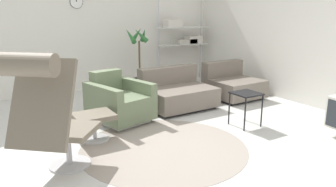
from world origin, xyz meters
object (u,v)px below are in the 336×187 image
(armchair_red, at_px, (119,103))
(ottoman, at_px, (94,120))
(shelf_unit, at_px, (184,35))
(lounge_chair, at_px, (48,106))
(side_table, at_px, (246,97))
(couch_second, at_px, (232,85))
(potted_plant, at_px, (139,69))
(couch_low, at_px, (177,94))

(armchair_red, bearing_deg, ottoman, 30.43)
(shelf_unit, bearing_deg, lounge_chair, -138.39)
(side_table, bearing_deg, ottoman, 163.95)
(couch_second, bearing_deg, armchair_red, 2.27)
(couch_second, bearing_deg, potted_plant, -48.74)
(ottoman, relative_size, side_table, 1.01)
(couch_low, xyz_separation_m, shelf_unit, (1.26, 1.71, 0.83))
(armchair_red, xyz_separation_m, side_table, (1.47, -1.13, 0.14))
(ottoman, xyz_separation_m, side_table, (2.03, -0.58, 0.16))
(lounge_chair, distance_m, shelf_unit, 4.86)
(couch_second, xyz_separation_m, side_table, (-0.90, -1.29, 0.18))
(side_table, relative_size, shelf_unit, 0.26)
(side_table, bearing_deg, shelf_unit, 73.08)
(ottoman, xyz_separation_m, armchair_red, (0.57, 0.55, 0.02))
(ottoman, bearing_deg, armchair_red, 44.15)
(couch_second, bearing_deg, couch_low, -1.09)
(shelf_unit, bearing_deg, side_table, -106.92)
(ottoman, height_order, side_table, side_table)
(armchair_red, distance_m, couch_low, 1.13)
(couch_low, distance_m, potted_plant, 1.41)
(potted_plant, bearing_deg, shelf_unit, 13.95)
(side_table, distance_m, potted_plant, 2.70)
(lounge_chair, relative_size, couch_low, 1.13)
(armchair_red, relative_size, shelf_unit, 0.55)
(couch_second, distance_m, side_table, 1.58)
(side_table, height_order, shelf_unit, shelf_unit)
(shelf_unit, bearing_deg, couch_second, -90.38)
(lounge_chair, height_order, couch_low, lounge_chair)
(ottoman, xyz_separation_m, couch_second, (2.93, 0.71, -0.02))
(couch_second, distance_m, shelf_unit, 1.89)
(side_table, bearing_deg, couch_low, 105.16)
(ottoman, height_order, couch_second, couch_second)
(couch_second, bearing_deg, lounge_chair, 21.21)
(lounge_chair, height_order, ottoman, lounge_chair)
(ottoman, bearing_deg, shelf_unit, 39.29)
(couch_second, relative_size, side_table, 1.88)
(lounge_chair, height_order, shelf_unit, shelf_unit)
(couch_low, xyz_separation_m, potted_plant, (-0.03, 1.39, 0.23))
(couch_low, height_order, potted_plant, potted_plant)
(side_table, bearing_deg, couch_second, 55.18)
(lounge_chair, bearing_deg, ottoman, 90.00)
(lounge_chair, bearing_deg, couch_low, 72.51)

